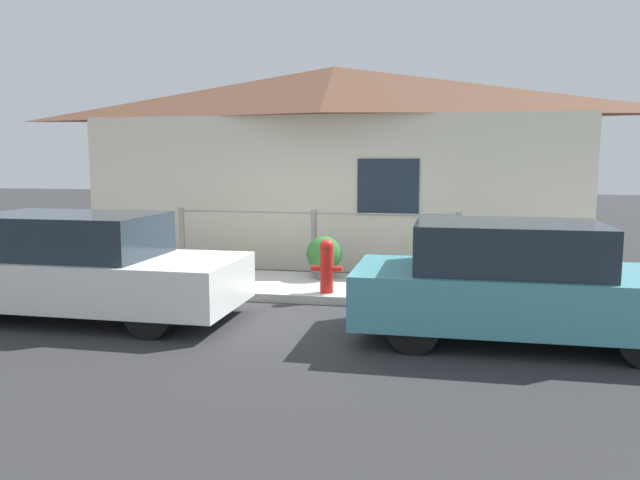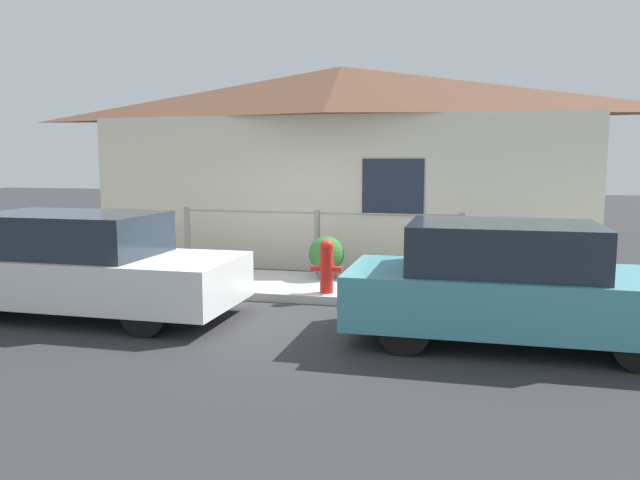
{
  "view_description": "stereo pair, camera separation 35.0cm",
  "coord_description": "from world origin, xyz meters",
  "views": [
    {
      "loc": [
        2.15,
        -8.59,
        2.09
      ],
      "look_at": [
        0.39,
        0.3,
        0.9
      ],
      "focal_mm": 35.0,
      "sensor_mm": 36.0,
      "label": 1
    },
    {
      "loc": [
        2.49,
        -8.52,
        2.09
      ],
      "look_at": [
        0.39,
        0.3,
        0.9
      ],
      "focal_mm": 35.0,
      "sensor_mm": 36.0,
      "label": 2
    }
  ],
  "objects": [
    {
      "name": "ground_plane",
      "position": [
        0.0,
        0.0,
        0.0
      ],
      "size": [
        60.0,
        60.0,
        0.0
      ],
      "primitive_type": "plane",
      "color": "#2D2D30"
    },
    {
      "name": "house",
      "position": [
        0.0,
        3.58,
        3.11
      ],
      "size": [
        9.79,
        2.23,
        3.87
      ],
      "color": "beige",
      "rests_on": "ground_plane"
    },
    {
      "name": "sidewalk",
      "position": [
        0.0,
        0.94,
        0.06
      ],
      "size": [
        24.0,
        1.87,
        0.12
      ],
      "color": "#B2AFA8",
      "rests_on": "ground_plane"
    },
    {
      "name": "potted_plant_near_hydrant",
      "position": [
        0.24,
        1.37,
        0.5
      ],
      "size": [
        0.59,
        0.59,
        0.7
      ],
      "color": "slate",
      "rests_on": "sidewalk"
    },
    {
      "name": "car_left",
      "position": [
        -2.53,
        -1.3,
        0.68
      ],
      "size": [
        4.21,
        1.7,
        1.37
      ],
      "rotation": [
        0.0,
        0.0,
        -0.01
      ],
      "color": "white",
      "rests_on": "ground_plane"
    },
    {
      "name": "fire_hydrant",
      "position": [
        0.49,
        0.27,
        0.54
      ],
      "size": [
        0.46,
        0.2,
        0.79
      ],
      "color": "red",
      "rests_on": "sidewalk"
    },
    {
      "name": "car_right",
      "position": [
        2.99,
        -1.3,
        0.68
      ],
      "size": [
        3.77,
        1.66,
        1.37
      ],
      "rotation": [
        0.0,
        0.0,
        -0.01
      ],
      "color": "teal",
      "rests_on": "ground_plane"
    },
    {
      "name": "fence",
      "position": [
        0.0,
        1.72,
        0.73
      ],
      "size": [
        4.9,
        0.1,
        1.1
      ],
      "color": "gray",
      "rests_on": "sidewalk"
    }
  ]
}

